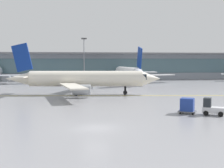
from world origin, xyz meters
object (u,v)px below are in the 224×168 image
object	(u,v)px
cargo_dolly_lead	(187,105)
apron_light_mast_1	(84,57)
taxiing_regional_jet	(84,79)
gate_airplane_2	(128,73)
baggage_tug	(212,108)

from	to	relation	value
cargo_dolly_lead	apron_light_mast_1	world-z (taller)	apron_light_mast_1
taxiing_regional_jet	cargo_dolly_lead	size ratio (longest dim) A/B	11.71
taxiing_regional_jet	apron_light_mast_1	distance (m)	44.38
gate_airplane_2	cargo_dolly_lead	xyz separation A→B (m)	(-2.31, -54.67, -2.07)
gate_airplane_2	apron_light_mast_1	distance (m)	18.90
baggage_tug	gate_airplane_2	bearing A→B (deg)	120.47
apron_light_mast_1	cargo_dolly_lead	bearing A→B (deg)	-81.20
gate_airplane_2	taxiing_regional_jet	size ratio (longest dim) A/B	1.03
cargo_dolly_lead	apron_light_mast_1	distance (m)	68.88
gate_airplane_2	apron_light_mast_1	size ratio (longest dim) A/B	2.18
gate_airplane_2	baggage_tug	distance (m)	56.21
gate_airplane_2	taxiing_regional_jet	xyz separation A→B (m)	(-14.39, -31.04, -0.08)
apron_light_mast_1	gate_airplane_2	bearing A→B (deg)	-45.55
gate_airplane_2	apron_light_mast_1	world-z (taller)	apron_light_mast_1
cargo_dolly_lead	apron_light_mast_1	size ratio (longest dim) A/B	0.18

